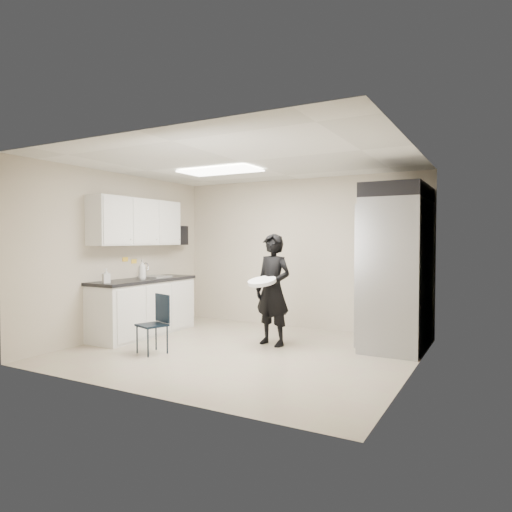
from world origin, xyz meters
The scene contains 21 objects.
floor centered at (0.00, 0.00, 0.00)m, with size 4.50×4.50×0.00m, color tan.
ceiling centered at (0.00, 0.00, 2.60)m, with size 4.50×4.50×0.00m, color silver.
back_wall centered at (0.00, 2.00, 1.30)m, with size 4.50×4.50×0.00m, color #BDB29C.
left_wall centered at (-2.25, 0.00, 1.30)m, with size 4.00×4.00×0.00m, color #BDB29C.
right_wall centered at (2.25, 0.00, 1.30)m, with size 4.00×4.00×0.00m, color #BDB29C.
ceiling_panel centered at (-0.60, 0.40, 2.57)m, with size 1.20×0.60×0.02m, color white.
lower_counter centered at (-1.95, 0.20, 0.43)m, with size 0.60×1.90×0.86m, color silver.
countertop centered at (-1.95, 0.20, 0.89)m, with size 0.64×1.95×0.05m, color black.
sink centered at (-1.93, 0.45, 0.87)m, with size 0.42×0.40×0.14m, color gray.
faucet centered at (-2.13, 0.45, 1.02)m, with size 0.02×0.02×0.24m, color silver.
upper_cabinets centered at (-2.08, 0.20, 1.83)m, with size 0.35×1.80×0.75m, color silver.
towel_dispenser centered at (-2.14, 1.35, 1.62)m, with size 0.22×0.30×0.35m, color black.
notice_sticker_left centered at (-2.24, 0.10, 1.22)m, with size 0.00×0.12×0.07m, color yellow.
notice_sticker_right centered at (-2.24, 0.30, 1.18)m, with size 0.00×0.12×0.07m, color yellow.
commercial_fridge centered at (1.83, 1.27, 1.05)m, with size 0.80×1.35×2.10m, color gray.
fridge_compressor centered at (1.83, 1.27, 2.20)m, with size 0.80×1.35×0.20m, color black.
folding_chair centered at (-1.00, -0.67, 0.39)m, with size 0.34×0.34×0.77m, color black.
man_tuxedo centered at (0.21, 0.56, 0.81)m, with size 0.60×0.40×1.62m, color black.
bucket_lid centered at (0.16, 0.31, 0.95)m, with size 0.41×0.41×0.05m, color white.
soap_bottle_a centered at (-1.85, 0.06, 1.07)m, with size 0.12×0.12×0.31m, color white.
soap_bottle_b centered at (-1.88, -0.65, 1.02)m, with size 0.10×0.10×0.21m, color #B2B2BE.
Camera 1 is at (3.17, -5.37, 1.53)m, focal length 32.00 mm.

